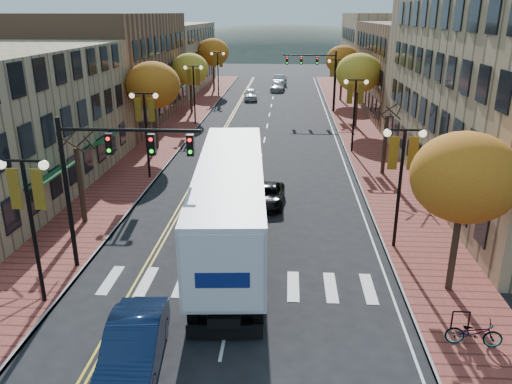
% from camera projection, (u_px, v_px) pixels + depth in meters
% --- Properties ---
extents(ground, '(200.00, 200.00, 0.00)m').
position_uv_depth(ground, '(230.00, 310.00, 19.66)').
color(ground, black).
rests_on(ground, ground).
extents(sidewalk_left, '(4.00, 85.00, 0.15)m').
position_uv_depth(sidewalk_left, '(178.00, 127.00, 50.68)').
color(sidewalk_left, brown).
rests_on(sidewalk_left, ground).
extents(sidewalk_right, '(4.00, 85.00, 0.15)m').
position_uv_depth(sidewalk_right, '(357.00, 130.00, 49.60)').
color(sidewalk_right, brown).
rests_on(sidewalk_right, ground).
extents(building_left_mid, '(12.00, 24.00, 11.00)m').
position_uv_depth(building_left_mid, '(108.00, 68.00, 52.61)').
color(building_left_mid, brown).
rests_on(building_left_mid, ground).
extents(building_left_far, '(12.00, 26.00, 9.50)m').
position_uv_depth(building_left_far, '(164.00, 56.00, 76.34)').
color(building_left_far, '#9E8966').
rests_on(building_left_far, ground).
extents(building_right_mid, '(15.00, 24.00, 10.00)m').
position_uv_depth(building_right_mid, '(434.00, 69.00, 56.27)').
color(building_right_mid, brown).
rests_on(building_right_mid, ground).
extents(building_right_far, '(15.00, 20.00, 11.00)m').
position_uv_depth(building_right_far, '(396.00, 51.00, 76.75)').
color(building_right_far, '#9E8966').
rests_on(building_right_far, ground).
extents(tree_left_a, '(0.28, 0.28, 4.20)m').
position_uv_depth(tree_left_a, '(81.00, 186.00, 26.95)').
color(tree_left_a, '#382619').
rests_on(tree_left_a, sidewalk_left).
extents(tree_left_b, '(4.48, 4.48, 7.21)m').
position_uv_depth(tree_left_b, '(153.00, 85.00, 40.88)').
color(tree_left_b, '#382619').
rests_on(tree_left_b, sidewalk_left).
extents(tree_left_c, '(4.16, 4.16, 6.69)m').
position_uv_depth(tree_left_c, '(190.00, 69.00, 56.04)').
color(tree_left_c, '#382619').
rests_on(tree_left_c, sidewalk_left).
extents(tree_left_d, '(4.61, 4.61, 7.42)m').
position_uv_depth(tree_left_d, '(213.00, 52.00, 72.75)').
color(tree_left_d, '#382619').
rests_on(tree_left_d, sidewalk_left).
extents(tree_right_a, '(4.16, 4.16, 6.69)m').
position_uv_depth(tree_right_a, '(465.00, 177.00, 19.28)').
color(tree_right_a, '#382619').
rests_on(tree_right_a, sidewalk_right).
extents(tree_right_b, '(0.28, 0.28, 4.20)m').
position_uv_depth(tree_right_b, '(385.00, 145.00, 35.25)').
color(tree_right_b, '#382619').
rests_on(tree_right_b, sidewalk_right).
extents(tree_right_c, '(4.48, 4.48, 7.21)m').
position_uv_depth(tree_right_c, '(359.00, 73.00, 49.18)').
color(tree_right_c, '#382619').
rests_on(tree_right_c, sidewalk_right).
extents(tree_right_d, '(4.35, 4.35, 7.00)m').
position_uv_depth(tree_right_d, '(343.00, 60.00, 64.25)').
color(tree_right_d, '#382619').
rests_on(tree_right_d, sidewalk_right).
extents(lamp_left_a, '(1.96, 0.36, 6.05)m').
position_uv_depth(lamp_left_a, '(29.00, 205.00, 18.65)').
color(lamp_left_a, black).
rests_on(lamp_left_a, ground).
extents(lamp_left_b, '(1.96, 0.36, 6.05)m').
position_uv_depth(lamp_left_b, '(145.00, 119.00, 33.67)').
color(lamp_left_b, black).
rests_on(lamp_left_b, ground).
extents(lamp_left_c, '(1.96, 0.36, 6.05)m').
position_uv_depth(lamp_left_c, '(194.00, 83.00, 50.57)').
color(lamp_left_c, black).
rests_on(lamp_left_c, ground).
extents(lamp_left_d, '(1.96, 0.36, 6.05)m').
position_uv_depth(lamp_left_d, '(218.00, 66.00, 67.47)').
color(lamp_left_d, black).
rests_on(lamp_left_d, ground).
extents(lamp_right_a, '(1.96, 0.36, 6.05)m').
position_uv_depth(lamp_right_a, '(402.00, 166.00, 23.38)').
color(lamp_right_a, black).
rests_on(lamp_right_a, ground).
extents(lamp_right_b, '(1.96, 0.36, 6.05)m').
position_uv_depth(lamp_right_b, '(355.00, 101.00, 40.28)').
color(lamp_right_b, black).
rests_on(lamp_right_b, ground).
extents(lamp_right_c, '(1.96, 0.36, 6.05)m').
position_uv_depth(lamp_right_c, '(336.00, 75.00, 57.17)').
color(lamp_right_c, black).
rests_on(lamp_right_c, ground).
extents(traffic_mast_near, '(6.10, 0.35, 7.00)m').
position_uv_depth(traffic_mast_near, '(108.00, 166.00, 21.13)').
color(traffic_mast_near, black).
rests_on(traffic_mast_near, ground).
extents(traffic_mast_far, '(6.10, 0.34, 7.00)m').
position_uv_depth(traffic_mast_far, '(318.00, 69.00, 57.08)').
color(traffic_mast_far, black).
rests_on(traffic_mast_far, ground).
extents(semi_truck, '(4.29, 18.40, 4.56)m').
position_uv_depth(semi_truck, '(232.00, 191.00, 24.90)').
color(semi_truck, black).
rests_on(semi_truck, ground).
extents(navy_sedan, '(2.24, 5.12, 1.64)m').
position_uv_depth(navy_sedan, '(134.00, 346.00, 16.25)').
color(navy_sedan, '#0E1B38').
rests_on(navy_sedan, ground).
extents(black_suv, '(2.08, 4.27, 1.17)m').
position_uv_depth(black_suv, '(268.00, 195.00, 30.34)').
color(black_suv, black).
rests_on(black_suv, ground).
extents(car_far_white, '(2.15, 4.53, 1.50)m').
position_uv_depth(car_far_white, '(251.00, 94.00, 66.82)').
color(car_far_white, white).
rests_on(car_far_white, ground).
extents(car_far_silver, '(2.23, 4.96, 1.41)m').
position_uv_depth(car_far_silver, '(278.00, 86.00, 74.35)').
color(car_far_silver, '#A4A5AC').
rests_on(car_far_silver, ground).
extents(car_far_oncoming, '(2.33, 5.14, 1.64)m').
position_uv_depth(car_far_oncoming, '(280.00, 79.00, 80.88)').
color(car_far_oncoming, '#A1A2A9').
rests_on(car_far_oncoming, ground).
extents(bicycle, '(1.96, 0.86, 1.00)m').
position_uv_depth(bicycle, '(474.00, 333.00, 17.21)').
color(bicycle, gray).
rests_on(bicycle, sidewalk_right).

